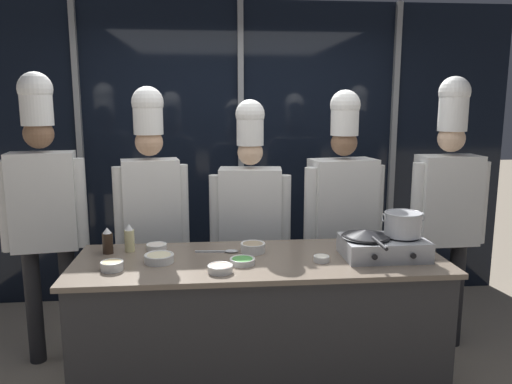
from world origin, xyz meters
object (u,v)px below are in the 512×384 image
object	(u,v)px
prep_bowl_onion	(157,246)
chef_apprentice	(447,197)
portable_stove	(383,247)
squeeze_bottle_oil	(129,238)
chef_head	(44,198)
chef_line	(250,212)
prep_bowl_shrimp	(220,268)
chef_pastry	(342,205)
prep_bowl_scallions	(242,261)
prep_bowl_mushrooms	(253,247)
squeeze_bottle_soy	(108,241)
prep_bowl_noodles	(159,258)
prep_bowl_ginger	(112,265)
chef_sous	(151,200)
serving_spoon_slotted	(226,251)
stock_pot	(403,224)
prep_bowl_garlic	(321,258)
frying_pan	(366,234)

from	to	relation	value
prep_bowl_onion	chef_apprentice	world-z (taller)	chef_apprentice
portable_stove	squeeze_bottle_oil	bearing A→B (deg)	170.64
chef_head	chef_line	xyz separation A→B (m)	(1.41, 0.04, -0.13)
prep_bowl_shrimp	chef_pastry	world-z (taller)	chef_pastry
prep_bowl_scallions	prep_bowl_mushrooms	xyz separation A→B (m)	(0.08, 0.22, 0.01)
squeeze_bottle_soy	chef_apprentice	bearing A→B (deg)	10.13
prep_bowl_noodles	chef_line	xyz separation A→B (m)	(0.58, 0.71, 0.10)
prep_bowl_ginger	prep_bowl_mushrooms	distance (m)	0.83
prep_bowl_mushrooms	chef_sous	bearing A→B (deg)	141.34
serving_spoon_slotted	chef_line	xyz separation A→B (m)	(0.19, 0.55, 0.12)
portable_stove	chef_sous	world-z (taller)	chef_sous
stock_pot	chef_apprentice	xyz separation A→B (m)	(0.58, 0.64, 0.02)
prep_bowl_onion	chef_apprentice	distance (m)	2.09
prep_bowl_shrimp	chef_sous	world-z (taller)	chef_sous
squeeze_bottle_soy	chef_sous	world-z (taller)	chef_sous
portable_stove	stock_pot	distance (m)	0.18
portable_stove	prep_bowl_scallions	size ratio (longest dim) A/B	3.33
squeeze_bottle_oil	chef_apprentice	bearing A→B (deg)	9.98
prep_bowl_garlic	chef_sous	distance (m)	1.30
prep_bowl_ginger	chef_pastry	xyz separation A→B (m)	(1.49, 0.81, 0.14)
prep_bowl_shrimp	stock_pot	bearing A→B (deg)	9.55
chef_head	chef_sous	distance (m)	0.72
prep_bowl_scallions	prep_bowl_ginger	bearing A→B (deg)	-177.00
prep_bowl_garlic	chef_sous	size ratio (longest dim) A/B	0.05
portable_stove	frying_pan	world-z (taller)	frying_pan
prep_bowl_shrimp	chef_apprentice	size ratio (longest dim) A/B	0.07
portable_stove	chef_sous	size ratio (longest dim) A/B	0.25
squeeze_bottle_soy	chef_line	bearing A→B (deg)	29.14
prep_bowl_shrimp	prep_bowl_scallions	xyz separation A→B (m)	(0.13, 0.13, -0.00)
prep_bowl_noodles	prep_bowl_shrimp	distance (m)	0.40
chef_head	squeeze_bottle_oil	bearing A→B (deg)	137.18
prep_bowl_onion	serving_spoon_slotted	bearing A→B (deg)	-13.80
serving_spoon_slotted	prep_bowl_scallions	bearing A→B (deg)	-69.47
portable_stove	prep_bowl_garlic	distance (m)	0.39
prep_bowl_ginger	chef_head	size ratio (longest dim) A/B	0.06
stock_pot	prep_bowl_noodles	bearing A→B (deg)	179.23
frying_pan	chef_apprentice	bearing A→B (deg)	38.60
prep_bowl_noodles	frying_pan	bearing A→B (deg)	-1.16
squeeze_bottle_oil	chef_line	world-z (taller)	chef_line
squeeze_bottle_soy	prep_bowl_garlic	size ratio (longest dim) A/B	1.75
prep_bowl_mushrooms	serving_spoon_slotted	world-z (taller)	prep_bowl_mushrooms
prep_bowl_scallions	prep_bowl_onion	size ratio (longest dim) A/B	1.13
prep_bowl_ginger	prep_bowl_shrimp	xyz separation A→B (m)	(0.59, -0.09, -0.01)
prep_bowl_mushrooms	squeeze_bottle_soy	bearing A→B (deg)	176.23
prep_bowl_garlic	frying_pan	bearing A→B (deg)	10.15
prep_bowl_garlic	prep_bowl_mushrooms	xyz separation A→B (m)	(-0.38, 0.22, 0.01)
squeeze_bottle_soy	chef_head	distance (m)	0.71
prep_bowl_noodles	serving_spoon_slotted	size ratio (longest dim) A/B	0.64
prep_bowl_mushrooms	chef_head	world-z (taller)	chef_head
squeeze_bottle_oil	prep_bowl_garlic	bearing A→B (deg)	-15.04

